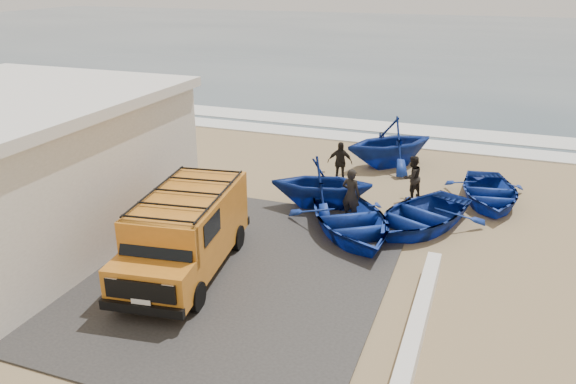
% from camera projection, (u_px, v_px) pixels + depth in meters
% --- Properties ---
extents(ground, '(160.00, 160.00, 0.00)m').
position_uv_depth(ground, '(263.00, 242.00, 16.80)').
color(ground, '#977F58').
extents(slab, '(12.00, 10.00, 0.05)m').
position_uv_depth(slab, '(169.00, 260.00, 15.69)').
color(slab, '#383533').
rests_on(slab, ground).
extents(ocean, '(180.00, 88.00, 0.01)m').
position_uv_depth(ocean, '(448.00, 41.00, 65.67)').
color(ocean, '#385166').
rests_on(ocean, ground).
extents(surf_line, '(180.00, 1.60, 0.06)m').
position_uv_depth(surf_line, '(358.00, 138.00, 27.26)').
color(surf_line, white).
rests_on(surf_line, ground).
extents(surf_wash, '(180.00, 2.20, 0.04)m').
position_uv_depth(surf_wash, '(369.00, 126.00, 29.45)').
color(surf_wash, white).
rests_on(surf_wash, ground).
extents(building, '(8.40, 9.40, 4.30)m').
position_uv_depth(building, '(3.00, 166.00, 16.69)').
color(building, white).
rests_on(building, ground).
extents(parapet, '(0.35, 6.00, 0.55)m').
position_uv_depth(parapet, '(418.00, 323.00, 12.46)').
color(parapet, silver).
rests_on(parapet, ground).
extents(van, '(2.69, 5.38, 2.21)m').
position_uv_depth(van, '(186.00, 230.00, 14.81)').
color(van, orange).
rests_on(van, ground).
extents(boat_near_left, '(5.16, 5.54, 0.94)m').
position_uv_depth(boat_near_left, '(350.00, 220.00, 17.17)').
color(boat_near_left, '#133299').
rests_on(boat_near_left, ground).
extents(boat_near_right, '(4.54, 5.13, 0.88)m').
position_uv_depth(boat_near_right, '(421.00, 215.00, 17.57)').
color(boat_near_right, '#133299').
rests_on(boat_near_right, ground).
extents(boat_mid_left, '(4.03, 3.70, 1.80)m').
position_uv_depth(boat_mid_left, '(322.00, 183.00, 18.94)').
color(boat_mid_left, '#133299').
rests_on(boat_mid_left, ground).
extents(boat_mid_right, '(3.42, 4.34, 0.81)m').
position_uv_depth(boat_mid_right, '(489.00, 192.00, 19.48)').
color(boat_mid_right, '#133299').
rests_on(boat_mid_right, ground).
extents(boat_far_left, '(5.18, 5.16, 2.07)m').
position_uv_depth(boat_far_left, '(390.00, 142.00, 23.04)').
color(boat_far_left, '#133299').
rests_on(boat_far_left, ground).
extents(fisherman_front, '(0.72, 0.56, 1.75)m').
position_uv_depth(fisherman_front, '(351.00, 195.00, 18.01)').
color(fisherman_front, black).
rests_on(fisherman_front, ground).
extents(fisherman_middle, '(0.94, 0.97, 1.57)m').
position_uv_depth(fisherman_middle, '(412.00, 177.00, 19.79)').
color(fisherman_middle, black).
rests_on(fisherman_middle, ground).
extents(fisherman_back, '(1.00, 0.56, 1.61)m').
position_uv_depth(fisherman_back, '(340.00, 162.00, 21.28)').
color(fisherman_back, black).
rests_on(fisherman_back, ground).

